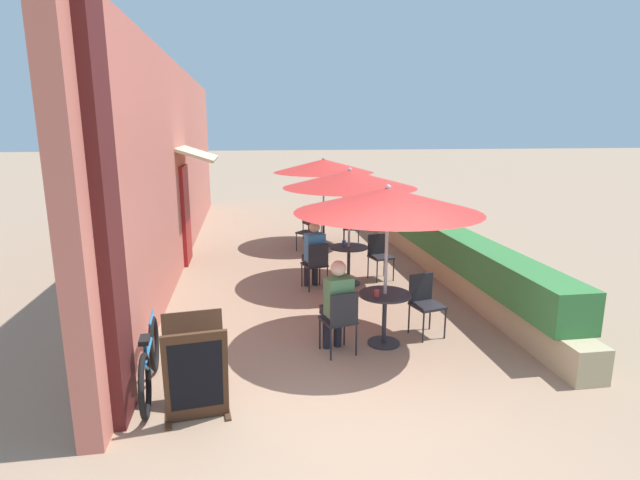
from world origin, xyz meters
The scene contains 23 objects.
ground_plane centered at (0.00, 0.00, 0.00)m, with size 120.00×120.00×0.00m, color #9E7F66.
cafe_facade_wall centered at (-2.54, 7.31, 2.09)m, with size 0.98×14.89×4.20m.
planter_hedge centered at (2.75, 7.34, 0.54)m, with size 0.60×13.89×1.01m.
patio_table_near centered at (0.72, 1.92, 0.50)m, with size 0.71×0.71×0.72m.
patio_umbrella_near centered at (0.72, 1.92, 1.98)m, with size 2.44×2.44×2.19m.
cafe_chair_near_left centered at (0.07, 1.67, 0.52)m, with size 0.49×0.49×0.87m.
seated_patron_near_left centered at (0.04, 1.78, 0.69)m, with size 0.41×0.47×1.25m.
cafe_chair_near_right centered at (1.37, 2.16, 0.52)m, with size 0.49×0.49×0.87m.
coffee_cup_near centered at (0.58, 1.82, 0.77)m, with size 0.07×0.07×0.09m.
patio_table_mid centered at (0.78, 4.62, 0.50)m, with size 0.71×0.71×0.72m.
patio_umbrella_mid centered at (0.78, 4.62, 1.98)m, with size 2.44×2.44×2.19m.
cafe_chair_mid_left centered at (0.13, 4.37, 0.52)m, with size 0.49×0.49×0.87m.
seated_patron_mid_left centered at (0.10, 4.48, 0.69)m, with size 0.41×0.47×1.25m.
cafe_chair_mid_right centered at (1.43, 4.86, 0.52)m, with size 0.49×0.49×0.87m.
coffee_cup_mid centered at (0.71, 4.76, 0.77)m, with size 0.07×0.07×0.09m.
patio_table_far centered at (0.79, 7.77, 0.50)m, with size 0.71×0.71×0.72m.
patio_umbrella_far centered at (0.79, 7.77, 1.98)m, with size 2.44×2.44×2.19m.
cafe_chair_far_left centered at (0.52, 8.42, 0.52)m, with size 0.50×0.50×0.87m.
cafe_chair_far_right centered at (0.37, 7.22, 0.52)m, with size 0.57×0.57×0.87m.
cafe_chair_far_back centered at (1.48, 7.69, 0.52)m, with size 0.48×0.48×0.87m.
coffee_cup_far centered at (0.67, 7.70, 0.77)m, with size 0.07×0.07×0.09m.
bicycle_leaning centered at (-2.20, 1.08, 0.35)m, with size 0.20×1.71×0.76m.
menu_board centered at (-1.65, 0.54, 0.50)m, with size 0.70×0.71×1.02m.
Camera 1 is at (-1.07, -4.24, 2.90)m, focal length 28.00 mm.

